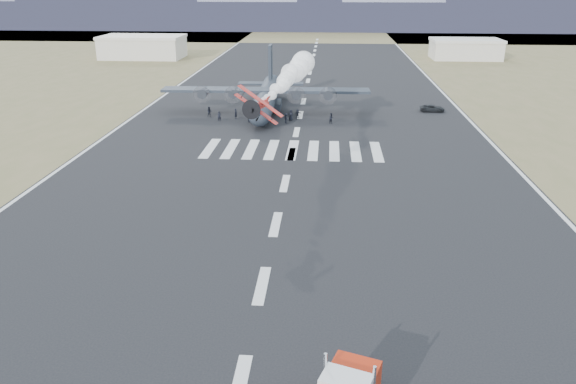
# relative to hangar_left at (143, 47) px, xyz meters

# --- Properties ---
(scrub_far) EXTENTS (500.00, 80.00, 0.00)m
(scrub_far) POSITION_rel_hangar_left_xyz_m (52.00, 85.00, -3.41)
(scrub_far) COLOR brown
(scrub_far) RESTS_ON ground
(runway_markings) EXTENTS (60.00, 260.00, 0.01)m
(runway_markings) POSITION_rel_hangar_left_xyz_m (52.00, -85.00, -3.40)
(runway_markings) COLOR silver
(runway_markings) RESTS_ON ground
(ridge_seg_b) EXTENTS (150.00, 50.00, 15.00)m
(ridge_seg_b) POSITION_rel_hangar_left_xyz_m (-78.00, 115.00, 4.09)
(ridge_seg_b) COLOR slate
(ridge_seg_b) RESTS_ON ground
(ridge_seg_c) EXTENTS (150.00, 50.00, 17.00)m
(ridge_seg_c) POSITION_rel_hangar_left_xyz_m (-13.00, 115.00, 5.09)
(ridge_seg_c) COLOR slate
(ridge_seg_c) RESTS_ON ground
(ridge_seg_d) EXTENTS (150.00, 50.00, 13.00)m
(ridge_seg_d) POSITION_rel_hangar_left_xyz_m (52.00, 115.00, 3.09)
(ridge_seg_d) COLOR slate
(ridge_seg_d) RESTS_ON ground
(ridge_seg_e) EXTENTS (150.00, 50.00, 15.00)m
(ridge_seg_e) POSITION_rel_hangar_left_xyz_m (117.00, 115.00, 4.09)
(ridge_seg_e) COLOR slate
(ridge_seg_e) RESTS_ON ground
(hangar_left) EXTENTS (24.50, 14.50, 6.70)m
(hangar_left) POSITION_rel_hangar_left_xyz_m (0.00, 0.00, 0.00)
(hangar_left) COLOR beige
(hangar_left) RESTS_ON ground
(hangar_right) EXTENTS (20.50, 12.50, 5.90)m
(hangar_right) POSITION_rel_hangar_left_xyz_m (98.00, 5.00, -0.40)
(hangar_right) COLOR beige
(hangar_right) RESTS_ON ground
(aerobatic_biplane) EXTENTS (4.94, 5.17, 4.20)m
(aerobatic_biplane) POSITION_rel_hangar_left_xyz_m (49.49, -113.24, 6.88)
(aerobatic_biplane) COLOR red
(smoke_trail) EXTENTS (5.24, 30.71, 3.59)m
(smoke_trail) POSITION_rel_hangar_left_xyz_m (52.22, -88.19, 7.10)
(smoke_trail) COLOR white
(transport_aircraft) EXTENTS (37.43, 30.85, 10.83)m
(transport_aircraft) POSITION_rel_hangar_left_xyz_m (45.59, -70.10, -0.62)
(transport_aircraft) COLOR #1E242E
(transport_aircraft) RESTS_ON ground
(support_vehicle) EXTENTS (4.57, 2.26, 1.24)m
(support_vehicle) POSITION_rel_hangar_left_xyz_m (76.12, -68.57, -2.79)
(support_vehicle) COLOR black
(support_vehicle) RESTS_ON ground
(crew_a) EXTENTS (0.72, 0.79, 1.80)m
(crew_a) POSITION_rel_hangar_left_xyz_m (40.89, -76.77, -2.51)
(crew_a) COLOR black
(crew_a) RESTS_ON ground
(crew_b) EXTENTS (0.98, 0.73, 1.81)m
(crew_b) POSITION_rel_hangar_left_xyz_m (35.98, -75.53, -2.51)
(crew_b) COLOR black
(crew_b) RESTS_ON ground
(crew_c) EXTENTS (0.99, 1.20, 1.69)m
(crew_c) POSITION_rel_hangar_left_xyz_m (49.90, -79.16, -2.56)
(crew_c) COLOR black
(crew_c) RESTS_ON ground
(crew_d) EXTENTS (0.88, 1.07, 1.63)m
(crew_d) POSITION_rel_hangar_left_xyz_m (43.50, -79.05, -2.59)
(crew_d) COLOR black
(crew_d) RESTS_ON ground
(crew_e) EXTENTS (0.98, 0.70, 1.83)m
(crew_e) POSITION_rel_hangar_left_xyz_m (50.55, -77.14, -2.50)
(crew_e) COLOR black
(crew_e) RESTS_ON ground
(crew_f) EXTENTS (1.42, 1.31, 1.58)m
(crew_f) POSITION_rel_hangar_left_xyz_m (51.63, -75.52, -2.62)
(crew_f) COLOR black
(crew_f) RESTS_ON ground
(crew_g) EXTENTS (0.70, 0.62, 1.71)m
(crew_g) POSITION_rel_hangar_left_xyz_m (38.34, -78.74, -2.55)
(crew_g) COLOR black
(crew_g) RESTS_ON ground
(crew_h) EXTENTS (1.04, 0.96, 1.83)m
(crew_h) POSITION_rel_hangar_left_xyz_m (57.57, -79.11, -2.49)
(crew_h) COLOR black
(crew_h) RESTS_ON ground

